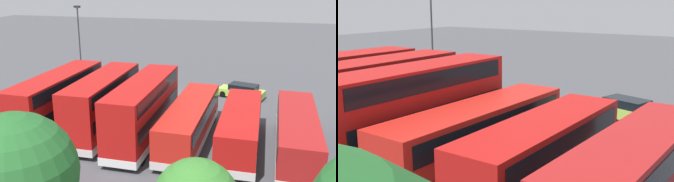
% 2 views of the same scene
% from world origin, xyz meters
% --- Properties ---
extents(ground_plane, '(140.00, 140.00, 0.00)m').
position_xyz_m(ground_plane, '(0.00, 0.00, 0.00)').
color(ground_plane, '#47474C').
extents(bus_single_deck_near_end, '(2.93, 11.21, 2.95)m').
position_xyz_m(bus_single_deck_near_end, '(-10.99, 11.22, 1.62)').
color(bus_single_deck_near_end, '#A51919').
rests_on(bus_single_deck_near_end, ground).
extents(bus_single_deck_second, '(2.68, 10.18, 2.95)m').
position_xyz_m(bus_single_deck_second, '(-7.20, 11.18, 1.62)').
color(bus_single_deck_second, '#B71411').
rests_on(bus_single_deck_second, ground).
extents(bus_single_deck_third, '(2.90, 11.28, 2.95)m').
position_xyz_m(bus_single_deck_third, '(-3.49, 10.80, 1.62)').
color(bus_single_deck_third, red).
rests_on(bus_single_deck_third, ground).
extents(bus_double_decker_fourth, '(2.73, 10.97, 4.55)m').
position_xyz_m(bus_double_decker_fourth, '(-0.08, 11.22, 2.45)').
color(bus_double_decker_fourth, '#B71411').
rests_on(bus_double_decker_fourth, ground).
extents(bus_double_decker_fifth, '(2.68, 10.18, 4.55)m').
position_xyz_m(bus_double_decker_fifth, '(3.37, 10.80, 2.45)').
color(bus_double_decker_fifth, '#B71411').
rests_on(bus_double_decker_fifth, ground).
extents(car_hatchback_silver, '(4.89, 2.97, 1.43)m').
position_xyz_m(car_hatchback_silver, '(-6.63, -0.83, 0.70)').
color(car_hatchback_silver, '#A5D14C').
rests_on(car_hatchback_silver, ground).
extents(lamp_post_tall, '(0.70, 0.30, 8.76)m').
position_xyz_m(lamp_post_tall, '(11.98, -2.38, 5.07)').
color(lamp_post_tall, '#38383D').
rests_on(lamp_post_tall, ground).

